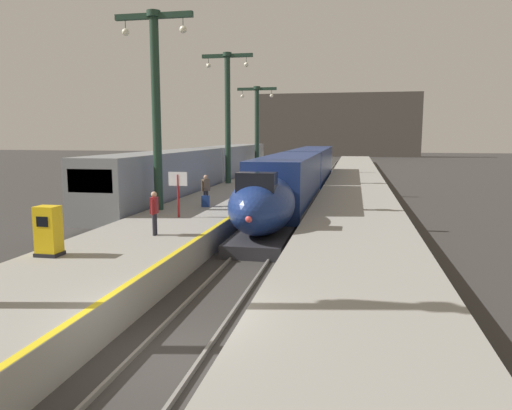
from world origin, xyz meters
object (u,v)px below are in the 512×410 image
Objects in this scene: station_column_distant at (257,121)px; rolling_suitcase at (205,201)px; regional_train_adjacent at (206,168)px; passenger_near_edge at (206,188)px; ticket_machine_yellow at (48,233)px; departure_info_board at (178,185)px; station_column_far at (228,107)px; passenger_mid_platform at (154,210)px; highspeed_train_main at (300,175)px; station_column_mid at (156,94)px.

station_column_distant is 24.96m from rolling_suitcase.
regional_train_adjacent is 14.35m from passenger_near_edge.
station_column_distant reaches higher than ticket_machine_yellow.
rolling_suitcase is at bearing -85.17° from station_column_distant.
regional_train_adjacent is 17.82m from departure_info_board.
rolling_suitcase is at bearing -80.81° from station_column_far.
departure_info_board is at bearing 97.63° from passenger_mid_platform.
ticket_machine_yellow is (2.55, -25.12, -0.34)m from regional_train_adjacent.
station_column_far is 13.63m from passenger_near_edge.
passenger_mid_platform is 4.14m from departure_info_board.
passenger_mid_platform is 4.21m from ticket_machine_yellow.
ticket_machine_yellow is at bearing -89.44° from station_column_distant.
station_column_mid is (-5.90, -12.74, 4.97)m from highspeed_train_main.
departure_info_board is at bearing -76.97° from regional_train_adjacent.
regional_train_adjacent is 4.24× the size of station_column_distant.
ticket_machine_yellow is at bearing -87.95° from station_column_mid.
passenger_mid_platform is (-3.54, -18.84, 0.11)m from highspeed_train_main.
regional_train_adjacent is at bearing -101.88° from station_column_distant.
station_column_mid is at bearing -114.85° from highspeed_train_main.
ticket_machine_yellow is at bearing -103.84° from highspeed_train_main.
station_column_mid is 6.09m from rolling_suitcase.
ticket_machine_yellow is (0.35, -35.58, -4.49)m from station_column_distant.
passenger_near_edge is (4.22, -13.71, -0.09)m from regional_train_adjacent.
ticket_machine_yellow is (-1.67, -11.40, -0.25)m from passenger_near_edge.
highspeed_train_main is at bearing 70.77° from passenger_near_edge.
rolling_suitcase is at bearing 34.34° from station_column_mid.
passenger_near_edge is at bearing -109.23° from highspeed_train_main.
passenger_near_edge is 1.72× the size of rolling_suitcase.
station_column_far is at bearing 99.16° from passenger_near_edge.
station_column_distant is at bearing 90.00° from station_column_far.
highspeed_train_main is 3.82× the size of station_column_mid.
station_column_far is (2.20, -1.19, 4.92)m from regional_train_adjacent.
passenger_near_edge is at bearing -72.90° from regional_train_adjacent.
ticket_machine_yellow is at bearing -100.71° from departure_info_board.
highspeed_train_main is at bearing 71.28° from rolling_suitcase.
departure_info_board is (-0.24, -3.44, 1.20)m from rolling_suitcase.
passenger_near_edge is (2.02, -24.17, -4.24)m from station_column_distant.
departure_info_board is (-4.08, -14.77, 0.62)m from highspeed_train_main.
station_column_far is at bearing -28.49° from regional_train_adjacent.
rolling_suitcase is (2.06, -24.38, -4.92)m from station_column_distant.
station_column_far is 10.26× the size of rolling_suitcase.
departure_info_board is at bearing -83.58° from station_column_far.
station_column_mid reaches higher than rolling_suitcase.
station_column_distant is at bearing 114.34° from highspeed_train_main.
regional_train_adjacent is 37.27× the size of rolling_suitcase.
departure_info_board is at bearing -86.26° from station_column_distant.
passenger_mid_platform is (0.34, -7.72, 0.00)m from passenger_near_edge.
station_column_mid is 1.14× the size of station_column_distant.
station_column_mid is 5.13m from departure_info_board.
passenger_mid_platform is at bearing -100.63° from highspeed_train_main.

